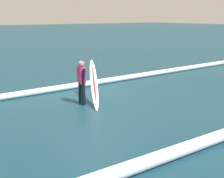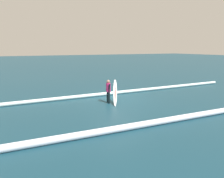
# 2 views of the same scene
# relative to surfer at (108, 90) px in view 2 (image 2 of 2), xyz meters

# --- Properties ---
(ground_plane) EXTENTS (169.55, 169.55, 0.00)m
(ground_plane) POSITION_rel_surfer_xyz_m (-0.90, -0.39, -0.83)
(ground_plane) COLOR #153B4C
(surfer) EXTENTS (0.25, 0.59, 1.48)m
(surfer) POSITION_rel_surfer_xyz_m (0.00, 0.00, 0.00)
(surfer) COLOR black
(surfer) RESTS_ON ground_plane
(surfboard) EXTENTS (1.10, 1.83, 1.37)m
(surfboard) POSITION_rel_surfer_xyz_m (-0.44, 0.07, -0.16)
(surfboard) COLOR white
(surfboard) RESTS_ON ground_plane
(wave_crest_foreground) EXTENTS (22.64, 0.50, 0.24)m
(wave_crest_foreground) POSITION_rel_surfer_xyz_m (-1.13, -1.97, -0.71)
(wave_crest_foreground) COLOR white
(wave_crest_foreground) RESTS_ON ground_plane
(wave_crest_midground) EXTENTS (23.77, 1.48, 0.29)m
(wave_crest_midground) POSITION_rel_surfer_xyz_m (1.45, 4.39, -0.69)
(wave_crest_midground) COLOR white
(wave_crest_midground) RESTS_ON ground_plane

